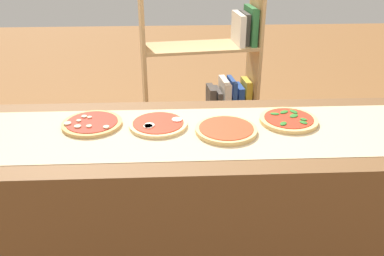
% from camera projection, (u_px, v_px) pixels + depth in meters
% --- Properties ---
extents(counter, '(2.45, 0.68, 0.90)m').
position_uv_depth(counter, '(192.00, 218.00, 1.97)').
color(counter, brown).
rests_on(counter, ground_plane).
extents(parchment_paper, '(2.12, 0.48, 0.00)m').
position_uv_depth(parchment_paper, '(192.00, 132.00, 1.77)').
color(parchment_paper, tan).
rests_on(parchment_paper, counter).
extents(pizza_mushroom_0, '(0.26, 0.26, 0.02)m').
position_uv_depth(pizza_mushroom_0, '(92.00, 124.00, 1.82)').
color(pizza_mushroom_0, tan).
rests_on(pizza_mushroom_0, parchment_paper).
extents(pizza_mozzarella_1, '(0.25, 0.25, 0.02)m').
position_uv_depth(pizza_mozzarella_1, '(158.00, 124.00, 1.82)').
color(pizza_mozzarella_1, '#E5C17F').
rests_on(pizza_mozzarella_1, parchment_paper).
extents(pizza_plain_2, '(0.26, 0.26, 0.02)m').
position_uv_depth(pizza_plain_2, '(226.00, 130.00, 1.76)').
color(pizza_plain_2, '#DBB26B').
rests_on(pizza_plain_2, parchment_paper).
extents(pizza_spinach_3, '(0.25, 0.25, 0.03)m').
position_uv_depth(pizza_spinach_3, '(289.00, 120.00, 1.85)').
color(pizza_spinach_3, '#DBB26B').
rests_on(pizza_spinach_3, parchment_paper).
extents(bookshelf, '(0.76, 0.36, 1.48)m').
position_uv_depth(bookshelf, '(212.00, 89.00, 2.78)').
color(bookshelf, tan).
rests_on(bookshelf, ground_plane).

